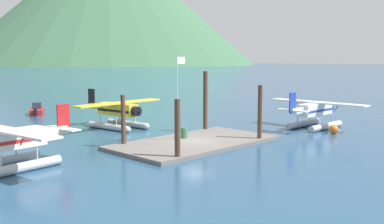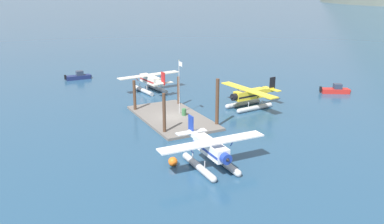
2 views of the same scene
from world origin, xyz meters
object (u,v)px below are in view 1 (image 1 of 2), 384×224
Objects in this scene: mooring_buoy at (334,129)px; seaplane_cream_port_fwd at (8,145)px; boat_red_open_north at (37,110)px; seaplane_white_stbd_aft at (315,113)px; seaplane_yellow_bow_centre at (118,113)px; flagpole at (178,88)px; fuel_drum at (184,133)px.

seaplane_cream_port_fwd is at bearing 162.73° from mooring_buoy.
mooring_buoy is 36.31m from boat_red_open_north.
seaplane_white_stbd_aft is 19.99m from seaplane_yellow_bow_centre.
seaplane_white_stbd_aft is at bearing -64.94° from boat_red_open_north.
seaplane_cream_port_fwd and seaplane_white_stbd_aft have the same top height.
seaplane_white_stbd_aft is 2.38× the size of boat_red_open_north.
flagpole reaches higher than fuel_drum.
mooring_buoy is (12.51, -7.29, -0.30)m from fuel_drum.
seaplane_cream_port_fwd is 17.16m from seaplane_yellow_bow_centre.
seaplane_yellow_bow_centre is at bearing 134.93° from seaplane_white_stbd_aft.
flagpole reaches higher than seaplane_cream_port_fwd.
seaplane_cream_port_fwd is 1.00× the size of seaplane_yellow_bow_centre.
boat_red_open_north is (-12.63, 34.04, 0.05)m from mooring_buoy.
boat_red_open_north is at bearing 90.26° from fuel_drum.
mooring_buoy is 0.08× the size of seaplane_cream_port_fwd.
mooring_buoy is at bearing -69.64° from boat_red_open_north.
seaplane_cream_port_fwd is 2.40× the size of boat_red_open_north.
flagpole is 0.67× the size of seaplane_white_stbd_aft.
seaplane_yellow_bow_centre is at bearing -88.63° from boat_red_open_north.
flagpole is at bearing -91.57° from boat_red_open_north.
seaplane_cream_port_fwd is 1.01× the size of seaplane_white_stbd_aft.
seaplane_cream_port_fwd is at bearing 169.41° from seaplane_white_stbd_aft.
fuel_drum is at bearing -91.65° from seaplane_yellow_bow_centre.
flagpole is 10.54m from seaplane_yellow_bow_centre.
seaplane_cream_port_fwd is (-13.62, 1.29, -3.02)m from flagpole.
boat_red_open_north is (-0.12, 26.74, -0.25)m from fuel_drum.
fuel_drum is 0.08× the size of seaplane_yellow_bow_centre.
seaplane_yellow_bow_centre reaches higher than boat_red_open_north.
boat_red_open_north is at bearing 115.06° from seaplane_white_stbd_aft.
boat_red_open_north is at bearing 60.76° from seaplane_cream_port_fwd.
fuel_drum is 26.75m from boat_red_open_north.
seaplane_yellow_bow_centre is 16.94m from boat_red_open_north.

